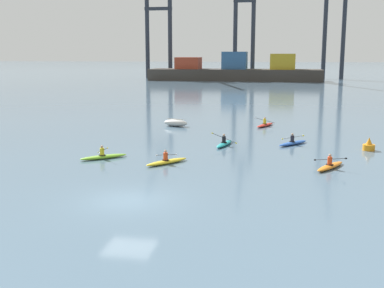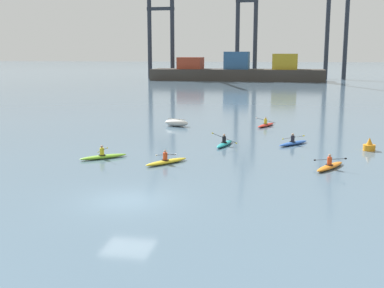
{
  "view_description": "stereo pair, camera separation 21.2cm",
  "coord_description": "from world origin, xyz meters",
  "px_view_note": "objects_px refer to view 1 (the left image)",
  "views": [
    {
      "loc": [
        7.26,
        -22.34,
        7.24
      ],
      "look_at": [
        0.96,
        12.55,
        0.6
      ],
      "focal_mm": 45.4,
      "sensor_mm": 36.0,
      "label": 1
    },
    {
      "loc": [
        7.47,
        -22.3,
        7.24
      ],
      "look_at": [
        0.96,
        12.55,
        0.6
      ],
      "focal_mm": 45.4,
      "sensor_mm": 36.0,
      "label": 2
    }
  ],
  "objects_px": {
    "gantry_crane_east_mid": "(335,10)",
    "kayak_yellow": "(167,161)",
    "kayak_teal": "(224,143)",
    "kayak_red": "(265,125)",
    "gantry_crane_west_mid": "(244,17)",
    "container_barge": "(236,71)",
    "capsized_dinghy": "(176,123)",
    "gantry_crane_west": "(158,21)",
    "channel_buoy": "(369,146)",
    "kayak_orange": "(330,166)",
    "kayak_blue": "(293,143)",
    "kayak_lime": "(103,156)"
  },
  "relations": [
    {
      "from": "kayak_teal",
      "to": "kayak_yellow",
      "type": "xyz_separation_m",
      "value": [
        -3.04,
        -7.14,
        -0.0
      ]
    },
    {
      "from": "channel_buoy",
      "to": "kayak_red",
      "type": "height_order",
      "value": "channel_buoy"
    },
    {
      "from": "kayak_red",
      "to": "gantry_crane_west",
      "type": "bearing_deg",
      "value": 110.6
    },
    {
      "from": "gantry_crane_east_mid",
      "to": "kayak_orange",
      "type": "distance_m",
      "value": 113.6
    },
    {
      "from": "kayak_lime",
      "to": "kayak_red",
      "type": "distance_m",
      "value": 20.4
    },
    {
      "from": "gantry_crane_west",
      "to": "kayak_red",
      "type": "xyz_separation_m",
      "value": [
        33.41,
        -88.87,
        -16.04
      ]
    },
    {
      "from": "gantry_crane_west",
      "to": "capsized_dinghy",
      "type": "xyz_separation_m",
      "value": [
        24.54,
        -90.42,
        -15.86
      ]
    },
    {
      "from": "container_barge",
      "to": "kayak_lime",
      "type": "relative_size",
      "value": 15.35
    },
    {
      "from": "gantry_crane_east_mid",
      "to": "capsized_dinghy",
      "type": "bearing_deg",
      "value": -104.45
    },
    {
      "from": "gantry_crane_east_mid",
      "to": "kayak_yellow",
      "type": "distance_m",
      "value": 115.65
    },
    {
      "from": "gantry_crane_west_mid",
      "to": "kayak_yellow",
      "type": "bearing_deg",
      "value": -88.34
    },
    {
      "from": "kayak_lime",
      "to": "kayak_red",
      "type": "bearing_deg",
      "value": 58.64
    },
    {
      "from": "gantry_crane_west_mid",
      "to": "kayak_yellow",
      "type": "xyz_separation_m",
      "value": [
        3.19,
        -109.74,
        -17.1
      ]
    },
    {
      "from": "kayak_teal",
      "to": "kayak_lime",
      "type": "xyz_separation_m",
      "value": [
        -7.74,
        -6.4,
        0.0
      ]
    },
    {
      "from": "kayak_lime",
      "to": "kayak_orange",
      "type": "relative_size",
      "value": 0.92
    },
    {
      "from": "container_barge",
      "to": "capsized_dinghy",
      "type": "xyz_separation_m",
      "value": [
        1.64,
        -84.33,
        -2.15
      ]
    },
    {
      "from": "kayak_blue",
      "to": "kayak_lime",
      "type": "distance_m",
      "value": 15.23
    },
    {
      "from": "kayak_red",
      "to": "channel_buoy",
      "type": "bearing_deg",
      "value": -53.62
    },
    {
      "from": "kayak_lime",
      "to": "gantry_crane_west_mid",
      "type": "bearing_deg",
      "value": 89.2
    },
    {
      "from": "kayak_blue",
      "to": "gantry_crane_east_mid",
      "type": "bearing_deg",
      "value": 82.74
    },
    {
      "from": "gantry_crane_west",
      "to": "kayak_lime",
      "type": "relative_size",
      "value": 10.52
    },
    {
      "from": "kayak_teal",
      "to": "kayak_orange",
      "type": "bearing_deg",
      "value": -41.06
    },
    {
      "from": "channel_buoy",
      "to": "kayak_yellow",
      "type": "distance_m",
      "value": 15.74
    },
    {
      "from": "kayak_lime",
      "to": "kayak_yellow",
      "type": "xyz_separation_m",
      "value": [
        4.7,
        -0.73,
        -0.0
      ]
    },
    {
      "from": "kayak_blue",
      "to": "capsized_dinghy",
      "type": "bearing_deg",
      "value": 144.41
    },
    {
      "from": "container_barge",
      "to": "gantry_crane_west",
      "type": "xyz_separation_m",
      "value": [
        -22.9,
        6.09,
        13.71
      ]
    },
    {
      "from": "kayak_teal",
      "to": "kayak_red",
      "type": "bearing_deg",
      "value": 75.39
    },
    {
      "from": "kayak_blue",
      "to": "kayak_orange",
      "type": "distance_m",
      "value": 8.17
    },
    {
      "from": "container_barge",
      "to": "channel_buoy",
      "type": "bearing_deg",
      "value": -78.76
    },
    {
      "from": "channel_buoy",
      "to": "kayak_red",
      "type": "bearing_deg",
      "value": 126.38
    },
    {
      "from": "kayak_teal",
      "to": "kayak_blue",
      "type": "bearing_deg",
      "value": 13.63
    },
    {
      "from": "kayak_yellow",
      "to": "container_barge",
      "type": "bearing_deg",
      "value": 92.61
    },
    {
      "from": "capsized_dinghy",
      "to": "kayak_teal",
      "type": "xyz_separation_m",
      "value": [
        6.0,
        -9.47,
        -0.18
      ]
    },
    {
      "from": "channel_buoy",
      "to": "kayak_blue",
      "type": "xyz_separation_m",
      "value": [
        -5.61,
        1.32,
        -0.19
      ]
    },
    {
      "from": "kayak_lime",
      "to": "kayak_orange",
      "type": "xyz_separation_m",
      "value": [
        15.29,
        -0.17,
        -0.0
      ]
    },
    {
      "from": "kayak_lime",
      "to": "kayak_orange",
      "type": "distance_m",
      "value": 15.29
    },
    {
      "from": "gantry_crane_east_mid",
      "to": "kayak_blue",
      "type": "bearing_deg",
      "value": -97.26
    },
    {
      "from": "container_barge",
      "to": "kayak_teal",
      "type": "xyz_separation_m",
      "value": [
        7.64,
        -93.79,
        -2.33
      ]
    },
    {
      "from": "kayak_teal",
      "to": "kayak_blue",
      "type": "xyz_separation_m",
      "value": [
        5.4,
        1.31,
        -0.0
      ]
    },
    {
      "from": "gantry_crane_east_mid",
      "to": "kayak_orange",
      "type": "relative_size",
      "value": 11.81
    },
    {
      "from": "kayak_teal",
      "to": "kayak_lime",
      "type": "bearing_deg",
      "value": -140.41
    },
    {
      "from": "capsized_dinghy",
      "to": "kayak_teal",
      "type": "bearing_deg",
      "value": -57.63
    },
    {
      "from": "gantry_crane_west",
      "to": "kayak_teal",
      "type": "distance_m",
      "value": 105.67
    },
    {
      "from": "gantry_crane_east_mid",
      "to": "kayak_blue",
      "type": "xyz_separation_m",
      "value": [
        -13.19,
        -103.6,
        -18.81
      ]
    },
    {
      "from": "kayak_red",
      "to": "kayak_orange",
      "type": "bearing_deg",
      "value": -75.11
    },
    {
      "from": "channel_buoy",
      "to": "kayak_lime",
      "type": "height_order",
      "value": "kayak_lime"
    },
    {
      "from": "gantry_crane_west",
      "to": "kayak_orange",
      "type": "height_order",
      "value": "gantry_crane_west"
    },
    {
      "from": "gantry_crane_west_mid",
      "to": "channel_buoy",
      "type": "distance_m",
      "value": 105.42
    },
    {
      "from": "kayak_yellow",
      "to": "kayak_orange",
      "type": "relative_size",
      "value": 0.94
    },
    {
      "from": "gantry_crane_east_mid",
      "to": "kayak_red",
      "type": "distance_m",
      "value": 97.04
    }
  ]
}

